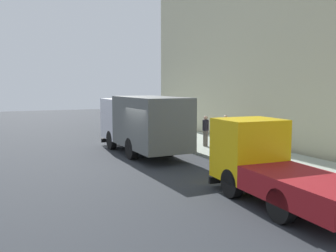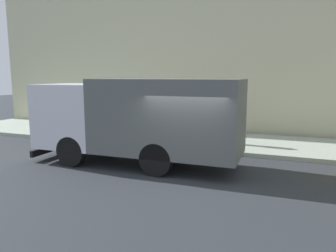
{
  "view_description": "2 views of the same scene",
  "coord_description": "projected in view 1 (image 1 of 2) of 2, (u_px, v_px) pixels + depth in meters",
  "views": [
    {
      "loc": [
        -6.37,
        -15.84,
        3.53
      ],
      "look_at": [
        1.79,
        1.42,
        1.47
      ],
      "focal_mm": 40.16,
      "sensor_mm": 36.0,
      "label": 1
    },
    {
      "loc": [
        -9.2,
        -2.79,
        3.09
      ],
      "look_at": [
        1.65,
        1.34,
        1.25
      ],
      "focal_mm": 34.09,
      "sensor_mm": 36.0,
      "label": 2
    }
  ],
  "objects": [
    {
      "name": "pedestrian_standing",
      "position": [
        238.0,
        137.0,
        18.27
      ],
      "size": [
        0.51,
        0.51,
        1.64
      ],
      "rotation": [
        0.0,
        0.0,
        0.56
      ],
      "color": "#453F49",
      "rests_on": "sidewalk"
    },
    {
      "name": "pedestrian_walking",
      "position": [
        225.0,
        130.0,
        21.03
      ],
      "size": [
        0.48,
        0.48,
        1.72
      ],
      "rotation": [
        0.0,
        0.0,
        0.41
      ],
      "color": "brown",
      "rests_on": "sidewalk"
    },
    {
      "name": "ground",
      "position": [
        146.0,
        162.0,
        17.32
      ],
      "size": [
        80.0,
        80.0,
        0.0
      ],
      "primitive_type": "plane",
      "color": "#2B2F34"
    },
    {
      "name": "building_facade",
      "position": [
        281.0,
        45.0,
        20.01
      ],
      "size": [
        0.5,
        30.0,
        11.39
      ],
      "primitive_type": "cube",
      "color": "beige",
      "rests_on": "ground"
    },
    {
      "name": "large_utility_truck",
      "position": [
        142.0,
        122.0,
        19.3
      ],
      "size": [
        2.42,
        7.35,
        2.99
      ],
      "rotation": [
        0.0,
        0.0,
        0.01
      ],
      "color": "silver",
      "rests_on": "ground"
    },
    {
      "name": "sidewalk",
      "position": [
        238.0,
        152.0,
        19.49
      ],
      "size": [
        4.26,
        30.0,
        0.16
      ],
      "primitive_type": "cube",
      "color": "#A3AD9E",
      "rests_on": "ground"
    },
    {
      "name": "pedestrian_third",
      "position": [
        206.0,
        130.0,
        20.86
      ],
      "size": [
        0.49,
        0.49,
        1.7
      ],
      "rotation": [
        0.0,
        0.0,
        5.46
      ],
      "color": "#5B534B",
      "rests_on": "sidewalk"
    },
    {
      "name": "traffic_cone_orange",
      "position": [
        165.0,
        133.0,
        24.17
      ],
      "size": [
        0.44,
        0.44,
        0.63
      ],
      "primitive_type": "cone",
      "color": "orange",
      "rests_on": "sidewalk"
    },
    {
      "name": "small_flatbed_truck",
      "position": [
        271.0,
        166.0,
        11.34
      ],
      "size": [
        2.3,
        5.71,
        2.44
      ],
      "rotation": [
        0.0,
        0.0,
        -0.06
      ],
      "color": "#E8B60B",
      "rests_on": "ground"
    }
  ]
}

